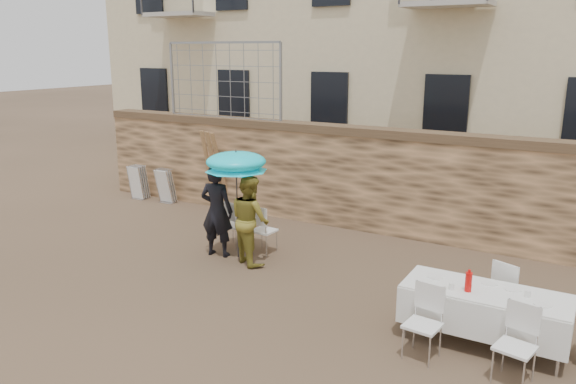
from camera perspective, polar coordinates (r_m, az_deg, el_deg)
The scene contains 16 objects.
ground at distance 8.87m, azimuth -9.57°, elevation -11.56°, with size 80.00×80.00×0.00m, color brown.
stone_wall at distance 12.54m, azimuth 4.80°, elevation 1.62°, with size 13.00×0.50×2.20m, color #906B48.
chain_link_fence at distance 13.80m, azimuth -6.58°, elevation 11.12°, with size 3.20×0.06×1.80m, color gray, non-canonical shape.
man_suit at distance 10.67m, azimuth -7.25°, elevation -1.91°, with size 0.64×0.42×1.77m, color black.
woman_dress at distance 10.26m, azimuth -3.88°, elevation -2.79°, with size 0.81×0.63×1.66m, color gold.
umbrella at distance 10.30m, azimuth -5.29°, elevation 2.75°, with size 1.15×1.15×1.90m.
couple_chair_left at distance 11.21m, azimuth -5.49°, elevation -3.22°, with size 0.48×0.48×0.96m, color white, non-canonical shape.
couple_chair_right at distance 10.83m, azimuth -2.46°, elevation -3.79°, with size 0.48×0.48×0.96m, color white, non-canonical shape.
banquet_table at distance 7.91m, azimuth 19.43°, elevation -9.69°, with size 2.10×0.85×0.78m.
soda_bottle at distance 7.74m, azimuth 17.86°, elevation -8.70°, with size 0.09×0.09×0.26m, color red.
table_chair_front_left at distance 7.46m, azimuth 13.51°, elevation -12.86°, with size 0.48×0.48×0.96m, color white, non-canonical shape.
table_chair_front_right at distance 7.28m, azimuth 22.08°, elevation -14.27°, with size 0.48×0.48×0.96m, color white, non-canonical shape.
table_chair_back at distance 8.71m, azimuth 21.62°, elevation -9.43°, with size 0.48×0.48×0.96m, color white, non-canonical shape.
chair_stack_left at distance 15.35m, azimuth -14.62°, elevation 1.09°, with size 0.46×0.40×0.92m, color white, non-canonical shape.
chair_stack_right at distance 14.74m, azimuth -12.12°, elevation 0.71°, with size 0.46×0.32×0.92m, color white, non-canonical shape.
wood_planks at distance 13.68m, azimuth -7.03°, elevation 2.20°, with size 0.70×0.20×2.00m, color #A37749, non-canonical shape.
Camera 1 is at (5.17, -6.10, 3.83)m, focal length 35.00 mm.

